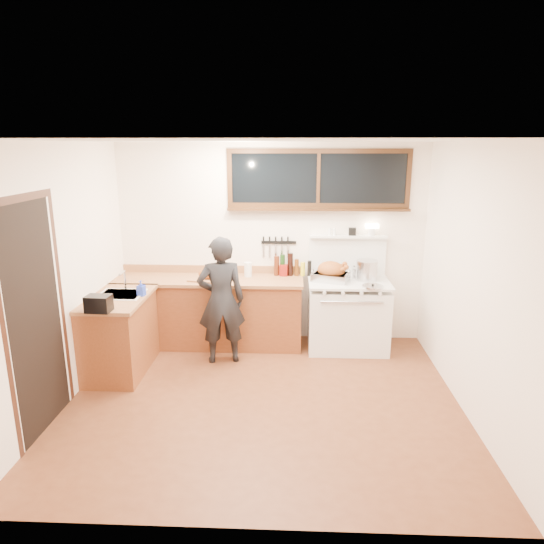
{
  "coord_description": "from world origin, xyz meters",
  "views": [
    {
      "loc": [
        0.28,
        -4.52,
        2.56
      ],
      "look_at": [
        0.05,
        0.85,
        1.15
      ],
      "focal_mm": 32.0,
      "sensor_mm": 36.0,
      "label": 1
    }
  ],
  "objects_px": {
    "vintage_stove": "(348,313)",
    "roast_turkey": "(331,273)",
    "man": "(221,300)",
    "cutting_board": "(207,276)"
  },
  "relations": [
    {
      "from": "man",
      "to": "cutting_board",
      "type": "distance_m",
      "value": 0.53
    },
    {
      "from": "man",
      "to": "vintage_stove",
      "type": "bearing_deg",
      "value": 17.27
    },
    {
      "from": "roast_turkey",
      "to": "man",
      "type": "bearing_deg",
      "value": -160.14
    },
    {
      "from": "vintage_stove",
      "to": "roast_turkey",
      "type": "xyz_separation_m",
      "value": [
        -0.23,
        -0.0,
        0.54
      ]
    },
    {
      "from": "man",
      "to": "cutting_board",
      "type": "bearing_deg",
      "value": 118.14
    },
    {
      "from": "vintage_stove",
      "to": "roast_turkey",
      "type": "relative_size",
      "value": 3.02
    },
    {
      "from": "vintage_stove",
      "to": "cutting_board",
      "type": "bearing_deg",
      "value": -178.61
    },
    {
      "from": "vintage_stove",
      "to": "man",
      "type": "relative_size",
      "value": 1.02
    },
    {
      "from": "cutting_board",
      "to": "roast_turkey",
      "type": "distance_m",
      "value": 1.57
    },
    {
      "from": "man",
      "to": "roast_turkey",
      "type": "height_order",
      "value": "man"
    }
  ]
}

